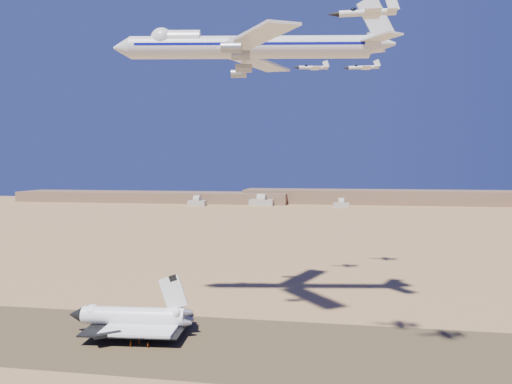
% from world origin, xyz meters
% --- Properties ---
extents(ground, '(1200.00, 1200.00, 0.00)m').
position_xyz_m(ground, '(0.00, 0.00, 0.00)').
color(ground, '#AE7B4D').
rests_on(ground, ground).
extents(runway, '(600.00, 50.00, 0.06)m').
position_xyz_m(runway, '(0.00, 0.00, 0.03)').
color(runway, brown).
rests_on(runway, ground).
extents(ridgeline, '(960.00, 90.00, 18.00)m').
position_xyz_m(ridgeline, '(65.32, 527.31, 7.63)').
color(ridgeline, brown).
rests_on(ridgeline, ground).
extents(hangars, '(200.50, 29.50, 30.00)m').
position_xyz_m(hangars, '(-64.00, 478.43, 4.83)').
color(hangars, '#9F9A8D').
rests_on(hangars, ground).
extents(shuttle, '(38.96, 26.02, 19.14)m').
position_xyz_m(shuttle, '(-22.67, 3.97, 5.15)').
color(shuttle, white).
rests_on(shuttle, runway).
extents(carrier_747, '(90.74, 69.28, 22.52)m').
position_xyz_m(carrier_747, '(8.20, 20.08, 89.77)').
color(carrier_747, silver).
extents(crew_a, '(0.56, 0.73, 1.78)m').
position_xyz_m(crew_a, '(-17.34, -3.69, 0.95)').
color(crew_a, '#D3530C').
rests_on(crew_a, runway).
extents(crew_b, '(0.87, 1.05, 1.88)m').
position_xyz_m(crew_b, '(-18.92, -5.85, 1.00)').
color(crew_b, '#D3530C').
rests_on(crew_b, runway).
extents(crew_c, '(0.95, 1.11, 1.69)m').
position_xyz_m(crew_c, '(-13.81, -5.88, 0.90)').
color(crew_c, '#D3530C').
rests_on(crew_c, runway).
extents(chase_jet_a, '(15.63, 8.23, 3.89)m').
position_xyz_m(chase_jet_a, '(45.21, -23.84, 85.85)').
color(chase_jet_a, silver).
extents(chase_jet_c, '(14.67, 8.36, 3.70)m').
position_xyz_m(chase_jet_c, '(28.28, 65.87, 91.40)').
color(chase_jet_c, silver).
extents(chase_jet_d, '(16.45, 8.70, 4.10)m').
position_xyz_m(chase_jet_d, '(48.99, 86.99, 94.78)').
color(chase_jet_d, silver).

